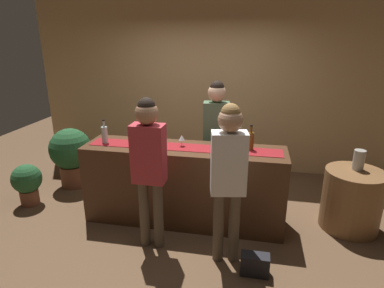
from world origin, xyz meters
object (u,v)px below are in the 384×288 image
Objects in this scene: customer_browsing at (149,159)px; vase_on_side_table at (359,160)px; customer_sipping at (228,169)px; handbag at (255,264)px; wine_bottle_clear at (105,134)px; wine_glass_near_customer at (220,144)px; wine_bottle_amber at (251,141)px; bartender at (216,130)px; potted_plant_small at (27,182)px; wine_glass_mid_counter at (182,138)px; potted_plant_tall at (71,153)px; round_side_table at (352,200)px.

customer_browsing reaches higher than vase_on_side_table.
handbag is at bearing -40.51° from customer_sipping.
wine_glass_near_customer is at bearing -2.56° from wine_bottle_clear.
customer_browsing reaches higher than wine_bottle_clear.
wine_bottle_amber reaches higher than wine_glass_near_customer.
bartender reaches higher than wine_bottle_clear.
potted_plant_small is at bearing 178.44° from wine_glass_near_customer.
wine_glass_near_customer is at bearing -14.86° from wine_glass_mid_counter.
potted_plant_tall reaches higher than handbag.
wine_bottle_clear is 1.28m from potted_plant_tall.
wine_bottle_clear is 0.96m from wine_glass_mid_counter.
wine_bottle_amber is 1.21m from customer_browsing.
customer_sipping is at bearing -146.27° from vase_on_side_table.
bartender reaches higher than round_side_table.
vase_on_side_table reaches higher than round_side_table.
wine_bottle_amber is 0.70m from bartender.
wine_glass_mid_counter is 0.19× the size of round_side_table.
round_side_table is 0.80× the size of potted_plant_tall.
potted_plant_small is at bearing 165.07° from handbag.
wine_bottle_amber is 0.76m from customer_sipping.
customer_browsing is (-0.68, -0.49, -0.05)m from wine_glass_near_customer.
wine_bottle_clear is at bearing 177.44° from wine_glass_near_customer.
wine_bottle_amber reaches higher than round_side_table.
wine_bottle_amber is 0.52× the size of potted_plant_small.
customer_browsing is at bearing -16.01° from potted_plant_small.
wine_glass_mid_counter is 0.51× the size of handbag.
bartender reaches higher than vase_on_side_table.
bartender reaches higher than potted_plant_tall.
wine_glass_near_customer reaches higher than potted_plant_tall.
handbag is (-1.14, -1.14, -0.75)m from vase_on_side_table.
wine_glass_near_customer is 2.75m from potted_plant_small.
wine_bottle_amber is at bearing 25.47° from wine_glass_near_customer.
customer_sipping is 1.81m from round_side_table.
customer_sipping is (0.15, -0.58, -0.05)m from wine_glass_near_customer.
wine_glass_mid_counter reaches higher than round_side_table.
customer_sipping is at bearing 150.08° from handbag.
bartender is 1.85× the size of potted_plant_tall.
wine_bottle_clear is 2.28m from handbag.
round_side_table reaches higher than potted_plant_small.
wine_glass_near_customer reaches higher than vase_on_side_table.
wine_bottle_clear is 1.71m from customer_sipping.
wine_glass_near_customer is at bearing 120.99° from handbag.
wine_bottle_amber is at bearing 2.39° from wine_glass_mid_counter.
customer_sipping is 6.96× the size of vase_on_side_table.
wine_glass_mid_counter is at bearing -172.76° from vase_on_side_table.
wine_glass_near_customer is 0.09× the size of customer_sipping.
wine_bottle_amber is (1.77, 0.10, 0.00)m from wine_bottle_clear.
potted_plant_tall is at bearing 162.54° from wine_glass_near_customer.
vase_on_side_table is at bearing 10.31° from wine_bottle_amber.
customer_browsing is at bearing 57.84° from bartender.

